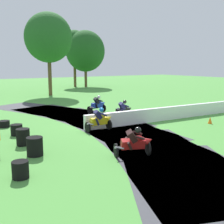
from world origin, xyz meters
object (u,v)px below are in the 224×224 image
motorcycle_lead_red (135,142)px  tire_stack_mid_b (23,137)px  tire_stack_near (20,170)px  motorcycle_fourth_blue (98,104)px  tire_stack_far (17,130)px  tire_stack_mid_a (35,146)px  motorcycle_chase_yellow (100,120)px  tire_stack_extra_a (4,124)px  traffic_cone (210,120)px  motorcycle_trailing_black (123,110)px

motorcycle_lead_red → tire_stack_mid_b: bearing=129.1°
tire_stack_mid_b → tire_stack_near: bearing=-106.5°
motorcycle_fourth_blue → tire_stack_far: (-7.21, -3.68, -0.36)m
tire_stack_mid_b → tire_stack_mid_a: bearing=-90.1°
motorcycle_lead_red → tire_stack_far: motorcycle_lead_red is taller
motorcycle_chase_yellow → tire_stack_mid_b: 4.52m
motorcycle_chase_yellow → tire_stack_mid_b: bearing=-174.9°
tire_stack_mid_a → motorcycle_chase_yellow: bearing=26.2°
tire_stack_extra_a → traffic_cone: (11.48, -6.20, 0.02)m
tire_stack_extra_a → tire_stack_mid_b: bearing=-90.8°
motorcycle_fourth_blue → motorcycle_chase_yellow: bearing=-118.7°
motorcycle_fourth_blue → traffic_cone: 8.54m
motorcycle_lead_red → traffic_cone: motorcycle_lead_red is taller
motorcycle_fourth_blue → motorcycle_lead_red: bearing=-111.7°
motorcycle_trailing_black → tire_stack_extra_a: bearing=164.8°
motorcycle_fourth_blue → tire_stack_near: 12.88m
tire_stack_mid_a → tire_stack_mid_b: (0.00, 1.81, 0.00)m
tire_stack_mid_a → traffic_cone: tire_stack_mid_a is taller
tire_stack_far → tire_stack_extra_a: bearing=93.6°
motorcycle_fourth_blue → tire_stack_far: size_ratio=2.69×
motorcycle_chase_yellow → motorcycle_fourth_blue: 6.09m
motorcycle_lead_red → traffic_cone: (8.09, 2.52, -0.41)m
tire_stack_mid_a → tire_stack_mid_b: same height
motorcycle_chase_yellow → motorcycle_trailing_black: 3.68m
motorcycle_lead_red → motorcycle_chase_yellow: size_ratio=0.99×
tire_stack_near → traffic_cone: 12.87m
tire_stack_extra_a → traffic_cone: 13.05m
motorcycle_trailing_black → tire_stack_mid_a: 8.68m
motorcycle_lead_red → traffic_cone: bearing=17.3°
tire_stack_near → motorcycle_chase_yellow: bearing=37.1°
motorcycle_fourth_blue → tire_stack_extra_a: 7.48m
tire_stack_mid_b → motorcycle_chase_yellow: bearing=5.1°
motorcycle_trailing_black → motorcycle_chase_yellow: bearing=-146.4°
tire_stack_mid_b → motorcycle_fourth_blue: bearing=37.7°
tire_stack_far → tire_stack_mid_b: bearing=-95.8°
traffic_cone → tire_stack_mid_a: bearing=-179.6°
motorcycle_chase_yellow → tire_stack_far: 4.61m
motorcycle_trailing_black → traffic_cone: (3.98, -4.16, -0.44)m
motorcycle_fourth_blue → tire_stack_near: (-8.57, -9.61, -0.36)m
motorcycle_chase_yellow → tire_stack_mid_b: size_ratio=2.11×
motorcycle_lead_red → motorcycle_trailing_black: 7.84m
motorcycle_fourth_blue → tire_stack_far: bearing=-153.0°
tire_stack_near → tire_stack_mid_b: size_ratio=0.75×
motorcycle_trailing_black → motorcycle_fourth_blue: (-0.14, 3.31, 0.00)m
tire_stack_mid_b → tire_stack_extra_a: size_ratio=1.21×
motorcycle_fourth_blue → tire_stack_extra_a: size_ratio=2.56×
motorcycle_fourth_blue → tire_stack_mid_b: motorcycle_fourth_blue is taller
motorcycle_fourth_blue → tire_stack_mid_a: motorcycle_fourth_blue is taller
traffic_cone → tire_stack_near: bearing=-170.4°
tire_stack_near → tire_stack_mid_a: 2.36m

